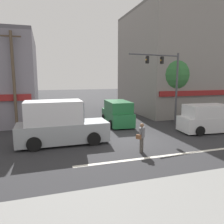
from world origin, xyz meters
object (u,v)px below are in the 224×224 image
at_px(utility_pole_near_left, 14,81).
at_px(traffic_light_mast, 168,77).
at_px(van_approaching_near, 117,113).
at_px(box_truck_crossing_leftbound, 60,124).
at_px(pedestrian_mid_crossing, 141,136).
at_px(utility_pole_far_right, 166,81).
at_px(street_tree, 169,75).
at_px(van_crossing_center, 208,119).

distance_m(utility_pole_near_left, traffic_light_mast, 12.41).
bearing_deg(van_approaching_near, traffic_light_mast, -19.73).
distance_m(traffic_light_mast, van_approaching_near, 5.36).
relative_size(box_truck_crossing_leftbound, pedestrian_mid_crossing, 3.36).
bearing_deg(traffic_light_mast, utility_pole_far_right, 60.40).
height_order(street_tree, box_truck_crossing_leftbound, street_tree).
relative_size(street_tree, utility_pole_far_right, 0.89).
height_order(utility_pole_near_left, van_approaching_near, utility_pole_near_left).
bearing_deg(utility_pole_far_right, van_approaching_near, -153.95).
distance_m(van_crossing_center, box_truck_crossing_leftbound, 11.10).
bearing_deg(traffic_light_mast, van_crossing_center, -60.63).
bearing_deg(street_tree, utility_pole_far_right, 69.36).
bearing_deg(traffic_light_mast, street_tree, 56.42).
xyz_separation_m(street_tree, utility_pole_near_left, (-14.41, -1.60, -0.47)).
distance_m(utility_pole_far_right, box_truck_crossing_leftbound, 14.45).
relative_size(street_tree, utility_pole_near_left, 0.85).
bearing_deg(utility_pole_far_right, van_crossing_center, -96.92).
height_order(utility_pole_near_left, van_crossing_center, utility_pole_near_left).
xyz_separation_m(utility_pole_far_right, van_crossing_center, (-0.96, -7.88, -2.72)).
distance_m(utility_pole_far_right, traffic_light_mast, 5.50).
height_order(street_tree, utility_pole_near_left, utility_pole_near_left).
bearing_deg(utility_pole_near_left, van_crossing_center, -18.44).
bearing_deg(van_crossing_center, traffic_light_mast, 119.37).
bearing_deg(street_tree, van_approaching_near, -164.44).
xyz_separation_m(van_approaching_near, pedestrian_mid_crossing, (-1.09, -7.32, -0.05)).
height_order(van_approaching_near, box_truck_crossing_leftbound, box_truck_crossing_leftbound).
relative_size(street_tree, van_crossing_center, 1.36).
xyz_separation_m(van_crossing_center, van_approaching_near, (-5.81, 4.57, 0.00)).
height_order(utility_pole_near_left, pedestrian_mid_crossing, utility_pole_near_left).
bearing_deg(box_truck_crossing_leftbound, pedestrian_mid_crossing, -36.01).
bearing_deg(box_truck_crossing_leftbound, traffic_light_mast, 16.79).
bearing_deg(van_approaching_near, pedestrian_mid_crossing, -98.46).
distance_m(street_tree, van_crossing_center, 7.15).
relative_size(utility_pole_far_right, traffic_light_mast, 1.15).
height_order(traffic_light_mast, van_approaching_near, traffic_light_mast).
bearing_deg(pedestrian_mid_crossing, van_crossing_center, 21.74).
xyz_separation_m(street_tree, box_truck_crossing_leftbound, (-11.45, -5.99, -3.14)).
distance_m(utility_pole_far_right, van_approaching_near, 8.01).
bearing_deg(utility_pole_near_left, van_approaching_near, -0.83).
xyz_separation_m(van_crossing_center, box_truck_crossing_leftbound, (-11.09, 0.29, 0.25)).
distance_m(box_truck_crossing_leftbound, pedestrian_mid_crossing, 5.19).
height_order(van_approaching_near, pedestrian_mid_crossing, van_approaching_near).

